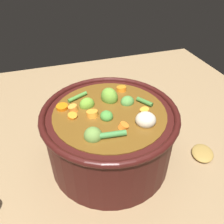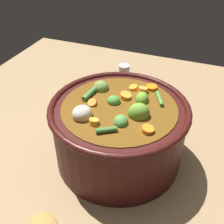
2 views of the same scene
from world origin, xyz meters
TOP-DOWN VIEW (x-y plane):
  - ground_plane at (0.00, 0.00)m, footprint 1.10×1.10m
  - cooking_pot at (0.00, 0.00)m, footprint 0.29×0.29m
  - wooden_spoon at (0.09, 0.26)m, footprint 0.20×0.20m

SIDE VIEW (x-z plane):
  - ground_plane at x=0.00m, z-range 0.00..0.00m
  - wooden_spoon at x=0.09m, z-range 0.00..0.01m
  - cooking_pot at x=0.00m, z-range -0.01..0.16m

